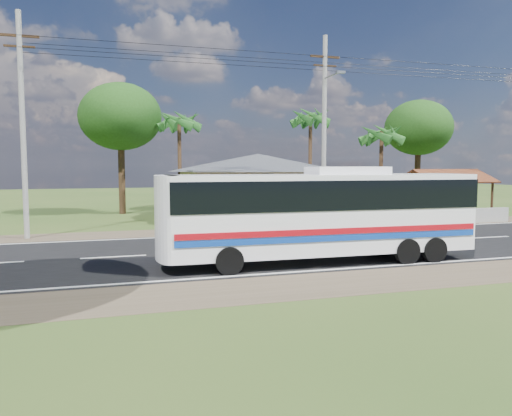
{
  "coord_description": "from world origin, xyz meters",
  "views": [
    {
      "loc": [
        -9.32,
        -20.21,
        3.66
      ],
      "look_at": [
        -2.82,
        1.0,
        1.72
      ],
      "focal_mm": 35.0,
      "sensor_mm": 36.0,
      "label": 1
    }
  ],
  "objects_px": {
    "waiting_shed": "(446,178)",
    "motorcycle": "(423,215)",
    "coach_bus": "(323,208)",
    "person": "(400,216)"
  },
  "relations": [
    {
      "from": "waiting_shed",
      "to": "motorcycle",
      "type": "distance_m",
      "value": 4.28
    },
    {
      "from": "coach_bus",
      "to": "motorcycle",
      "type": "distance_m",
      "value": 15.26
    },
    {
      "from": "waiting_shed",
      "to": "coach_bus",
      "type": "xyz_separation_m",
      "value": [
        -14.55,
        -11.87,
        -0.68
      ]
    },
    {
      "from": "person",
      "to": "coach_bus",
      "type": "bearing_deg",
      "value": 61.0
    },
    {
      "from": "waiting_shed",
      "to": "motorcycle",
      "type": "height_order",
      "value": "waiting_shed"
    },
    {
      "from": "motorcycle",
      "to": "person",
      "type": "xyz_separation_m",
      "value": [
        -3.11,
        -2.24,
        0.27
      ]
    },
    {
      "from": "waiting_shed",
      "to": "motorcycle",
      "type": "relative_size",
      "value": 2.91
    },
    {
      "from": "waiting_shed",
      "to": "person",
      "type": "distance_m",
      "value": 7.73
    },
    {
      "from": "waiting_shed",
      "to": "coach_bus",
      "type": "relative_size",
      "value": 0.45
    },
    {
      "from": "coach_bus",
      "to": "person",
      "type": "xyz_separation_m",
      "value": [
        8.35,
        7.71,
        -1.31
      ]
    }
  ]
}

